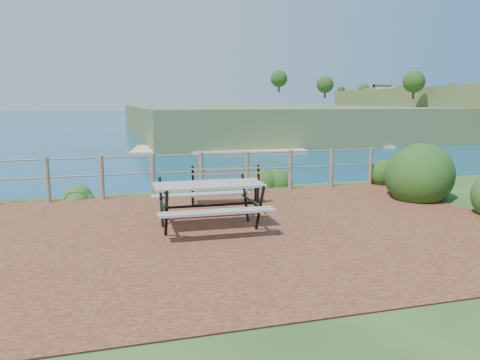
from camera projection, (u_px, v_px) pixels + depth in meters
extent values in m
cube|color=brown|center=(239.00, 231.00, 8.15)|extent=(10.00, 7.00, 0.12)
plane|color=#135F72|center=(111.00, 107.00, 197.82)|extent=(1200.00, 1200.00, 0.00)
cylinder|color=#6B5B4C|center=(48.00, 180.00, 10.31)|extent=(0.10, 0.10, 1.00)
cylinder|color=#6B5B4C|center=(102.00, 177.00, 10.62)|extent=(0.10, 0.10, 1.00)
cylinder|color=#6B5B4C|center=(153.00, 175.00, 10.93)|extent=(0.10, 0.10, 1.00)
cylinder|color=#6B5B4C|center=(201.00, 173.00, 11.25)|extent=(0.10, 0.10, 1.00)
cylinder|color=#6B5B4C|center=(247.00, 171.00, 11.56)|extent=(0.10, 0.10, 1.00)
cylinder|color=#6B5B4C|center=(290.00, 169.00, 11.87)|extent=(0.10, 0.10, 1.00)
cylinder|color=#6B5B4C|center=(331.00, 168.00, 12.18)|extent=(0.10, 0.10, 1.00)
cylinder|color=#6B5B4C|center=(370.00, 166.00, 12.49)|extent=(0.10, 0.10, 1.00)
cylinder|color=slate|center=(201.00, 155.00, 11.17)|extent=(9.40, 0.04, 0.04)
cylinder|color=slate|center=(201.00, 171.00, 11.24)|extent=(9.40, 0.04, 0.04)
cube|color=#495B2D|center=(386.00, 117.00, 246.16)|extent=(260.00, 180.00, 12.00)
cube|color=gray|center=(209.00, 185.00, 8.12)|extent=(1.91, 0.83, 0.04)
cube|color=gray|center=(209.00, 202.00, 8.17)|extent=(1.89, 0.33, 0.04)
cube|color=gray|center=(209.00, 202.00, 8.17)|extent=(1.89, 0.33, 0.04)
cylinder|color=black|center=(209.00, 205.00, 8.18)|extent=(1.62, 0.09, 0.05)
cube|color=brown|center=(225.00, 184.00, 10.22)|extent=(1.57, 0.59, 0.03)
cube|color=brown|center=(225.00, 172.00, 10.17)|extent=(1.53, 0.32, 0.35)
cube|color=black|center=(225.00, 194.00, 10.25)|extent=(0.06, 0.06, 0.42)
cube|color=black|center=(225.00, 194.00, 10.25)|extent=(0.06, 0.06, 0.42)
cube|color=black|center=(225.00, 194.00, 10.25)|extent=(0.06, 0.06, 0.42)
cube|color=black|center=(225.00, 194.00, 10.25)|extent=(0.06, 0.06, 0.42)
ellipsoid|color=#184314|center=(425.00, 197.00, 11.00)|extent=(1.50, 1.50, 2.13)
ellipsoid|color=#184314|center=(394.00, 184.00, 12.73)|extent=(0.98, 0.98, 1.41)
ellipsoid|color=#285520|center=(82.00, 198.00, 10.88)|extent=(0.69, 0.69, 0.41)
ellipsoid|color=#184314|center=(268.00, 184.00, 12.71)|extent=(0.87, 0.87, 0.65)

